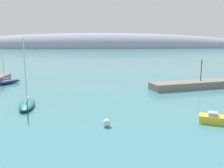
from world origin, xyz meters
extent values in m
cube|color=gray|center=(20.74, 34.54, 0.66)|extent=(23.66, 9.10, 1.31)
ellipsoid|color=#8E99AD|center=(10.98, 259.08, 0.00)|extent=(359.79, 53.53, 32.31)
ellipsoid|color=#1E6B70|center=(-10.84, 22.36, 0.41)|extent=(2.79, 6.83, 0.81)
cylinder|color=silver|center=(-10.84, 22.36, 5.21)|extent=(0.16, 0.16, 8.80)
cube|color=silver|center=(-10.87, 22.65, 1.16)|extent=(0.46, 2.98, 0.10)
ellipsoid|color=navy|center=(-20.10, 40.64, 0.46)|extent=(6.17, 6.68, 0.93)
cylinder|color=silver|center=(-20.10, 40.64, 4.20)|extent=(0.15, 0.15, 6.55)
cube|color=silver|center=(-20.32, 40.40, 1.28)|extent=(2.22, 2.52, 0.10)
cube|color=yellow|center=(12.40, 13.72, 0.42)|extent=(4.38, 3.18, 0.84)
cube|color=#B2B7C1|center=(11.85, 13.98, 1.04)|extent=(1.30, 1.30, 0.40)
sphere|color=silver|center=(-0.20, 13.70, 0.43)|extent=(0.86, 0.86, 0.86)
cylinder|color=black|center=(19.53, 34.32, 3.39)|extent=(0.16, 0.16, 4.16)
sphere|color=#EAEACC|center=(19.53, 34.32, 5.66)|extent=(0.36, 0.36, 0.36)
camera|label=1|loc=(-1.69, -11.71, 9.34)|focal=39.36mm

